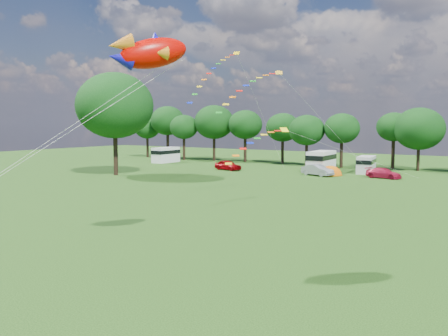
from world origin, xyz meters
The scene contains 14 objects.
ground_plane centered at (0.00, 0.00, 0.00)m, with size 180.00×180.00×0.00m, color black.
tree_line centered at (5.30, 54.99, 6.35)m, with size 102.98×10.98×10.27m.
big_tree centered at (-30.00, 28.00, 9.02)m, with size 10.00×10.00×13.28m.
car_a centered at (-21.38, 41.61, 0.72)m, with size 1.70×4.31×1.44m, color #8F0208.
car_b centered at (-7.64, 41.61, 0.72)m, with size 1.53×4.11×1.45m, color gray.
car_c centered at (0.30, 43.37, 0.63)m, with size 1.77×4.22×1.27m, color #B8183A.
campervan_a centered at (-37.63, 47.24, 1.38)m, with size 2.35×5.30×2.58m.
campervan_b centered at (-9.43, 47.21, 1.53)m, with size 2.74×5.93×2.86m.
campervan_c centered at (-3.39, 48.20, 1.24)m, with size 2.72×4.97×2.31m.
tent_orange centered at (-6.49, 43.10, 0.02)m, with size 3.11×3.41×2.43m.
fish_kite centered at (0.30, 0.60, 10.35)m, with size 3.33×4.10×2.26m.
streamer_kite_a centered at (-13.10, 26.63, 12.58)m, with size 3.39×5.50×5.78m.
streamer_kite_b centered at (-4.58, 19.79, 10.16)m, with size 4.32×4.65×3.81m.
streamer_kite_c centered at (-1.59, 15.86, 5.55)m, with size 3.15×4.99×2.80m.
Camera 1 is at (17.30, -18.38, 6.93)m, focal length 40.00 mm.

